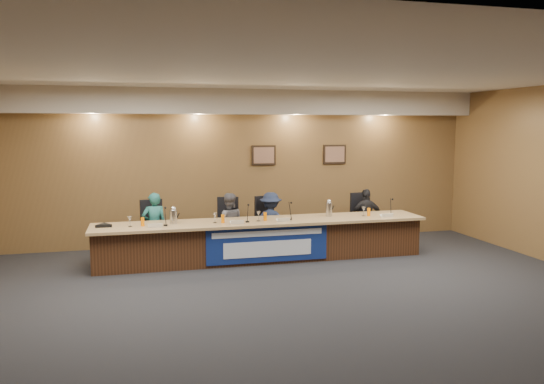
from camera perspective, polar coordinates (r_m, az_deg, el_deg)
The scene contains 38 objects.
floor at distance 7.70m, azimuth 3.16°, elevation -11.55°, with size 10.00×10.00×0.00m, color black.
ceiling at distance 7.34m, azimuth 3.33°, elevation 12.86°, with size 10.00×8.00×0.04m, color silver.
wall_back at distance 11.21m, azimuth -2.93°, elevation 2.68°, with size 10.00×0.04×3.20m, color brown.
soffit at distance 10.94m, azimuth -2.71°, elevation 9.64°, with size 10.00×0.50×0.50m, color beige.
dais_body at distance 9.84m, azimuth -1.03°, elevation -5.30°, with size 6.00×0.80×0.70m, color #3E2212.
dais_top at distance 9.72m, azimuth -0.97°, elevation -3.20°, with size 6.10×0.95×0.05m, color #9F7E50.
banner at distance 9.44m, azimuth -0.45°, elevation -5.64°, with size 2.20×0.02×0.65m, color navy.
banner_text_upper at distance 9.39m, azimuth -0.44°, elevation -4.47°, with size 2.00×0.01×0.10m, color silver.
banner_text_lower at distance 9.45m, azimuth -0.43°, elevation -6.13°, with size 1.60×0.01×0.28m, color silver.
wall_photo_left at distance 11.25m, azimuth -0.90°, elevation 3.97°, with size 0.52×0.04×0.42m, color black.
wall_photo_right at distance 11.73m, azimuth 6.74°, elevation 4.05°, with size 0.52×0.04×0.42m, color black.
panelist_a at distance 10.12m, azimuth -12.54°, elevation -3.56°, with size 0.45×0.30×1.24m, color #1D5C57.
panelist_b at distance 10.25m, azimuth -4.69°, elevation -3.41°, with size 0.58×0.45×1.19m, color #525156.
panelist_c at distance 10.42m, azimuth -0.13°, elevation -3.26°, with size 0.76×0.44×1.18m, color #161F37.
panelist_d at distance 11.09m, azimuth 10.13°, elevation -2.72°, with size 0.69×0.29×1.19m, color black.
office_chair_a at distance 10.24m, azimuth -12.54°, elevation -4.24°, with size 0.48×0.48×0.08m, color black.
office_chair_b at distance 10.37m, azimuth -4.77°, elevation -3.95°, with size 0.48×0.48×0.08m, color black.
office_chair_c at distance 10.54m, azimuth -0.27°, elevation -3.74°, with size 0.48×0.48×0.08m, color black.
office_chair_d at distance 11.20m, azimuth 9.90°, elevation -3.21°, with size 0.48×0.48×0.08m, color black.
nameplate_a at distance 9.21m, azimuth -12.44°, elevation -3.50°, with size 0.24×0.06×0.09m, color white.
microphone_a at distance 9.36m, azimuth -11.38°, elevation -3.52°, with size 0.07×0.07×0.02m, color black.
juice_glass_a at distance 9.40m, azimuth -13.75°, elevation -3.14°, with size 0.06×0.06×0.15m, color #FF7B00.
water_glass_a at distance 9.40m, azimuth -15.02°, elevation -3.09°, with size 0.08×0.08×0.18m, color silver.
nameplate_b at distance 9.34m, azimuth -3.76°, elevation -3.21°, with size 0.24×0.06×0.09m, color white.
microphone_b at distance 9.52m, azimuth -2.67°, elevation -3.21°, with size 0.07×0.07×0.02m, color black.
juice_glass_b at distance 9.48m, azimuth -5.31°, elevation -2.88°, with size 0.06×0.06×0.15m, color #FF7B00.
water_glass_b at distance 9.49m, azimuth -6.16°, elevation -2.79°, with size 0.08×0.08×0.18m, color silver.
nameplate_c at distance 9.55m, azimuth 1.27°, elevation -2.96°, with size 0.24×0.06×0.09m, color white.
microphone_c at distance 9.77m, azimuth 1.91°, elevation -2.94°, with size 0.07×0.07×0.02m, color black.
juice_glass_c at distance 9.68m, azimuth -0.74°, elevation -2.64°, with size 0.06×0.06×0.15m, color #FF7B00.
water_glass_c at distance 9.61m, azimuth -1.46°, elevation -2.63°, with size 0.08×0.08×0.18m, color silver.
nameplate_d at distance 10.25m, azimuth 12.31°, elevation -2.43°, with size 0.24×0.06×0.09m, color white.
microphone_d at distance 10.47m, azimuth 12.54°, elevation -2.43°, with size 0.07×0.07×0.02m, color black.
juice_glass_d at distance 10.35m, azimuth 10.37°, elevation -2.13°, with size 0.06×0.06×0.15m, color #FF7B00.
water_glass_d at distance 10.29m, azimuth 9.83°, elevation -2.08°, with size 0.08×0.08×0.18m, color silver.
carafe_left at distance 9.50m, azimuth -10.55°, elevation -2.66°, with size 0.13×0.13×0.24m, color silver.
carafe_right at distance 10.18m, azimuth 6.14°, elevation -1.88°, with size 0.12×0.12×0.26m, color silver.
speakerphone at distance 9.52m, azimuth -17.64°, elevation -3.45°, with size 0.32×0.32×0.05m, color black.
Camera 1 is at (-2.20, -6.96, 2.46)m, focal length 35.00 mm.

